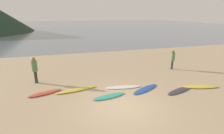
{
  "coord_description": "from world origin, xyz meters",
  "views": [
    {
      "loc": [
        -2.76,
        -7.56,
        4.6
      ],
      "look_at": [
        0.95,
        4.93,
        0.6
      ],
      "focal_mm": 28.05,
      "sensor_mm": 36.0,
      "label": 1
    }
  ],
  "objects": [
    {
      "name": "surfboard_2",
      "position": [
        -0.33,
        1.23,
        0.04
      ],
      "size": [
        2.08,
        0.94,
        0.08
      ],
      "primitive_type": "ellipsoid",
      "rotation": [
        0.0,
        0.0,
        0.19
      ],
      "color": "teal",
      "rests_on": "ground"
    },
    {
      "name": "ground_plane",
      "position": [
        0.0,
        10.0,
        -0.1
      ],
      "size": [
        120.0,
        120.0,
        0.2
      ],
      "primitive_type": "cube",
      "color": "tan",
      "rests_on": "ground"
    },
    {
      "name": "surfboard_3",
      "position": [
        0.9,
        2.23,
        0.03
      ],
      "size": [
        2.38,
        0.83,
        0.07
      ],
      "primitive_type": "ellipsoid",
      "rotation": [
        0.0,
        0.0,
        -0.14
      ],
      "color": "silver",
      "rests_on": "ground"
    },
    {
      "name": "surfboard_4",
      "position": [
        2.15,
        1.55,
        0.03
      ],
      "size": [
        2.29,
        1.53,
        0.07
      ],
      "primitive_type": "ellipsoid",
      "rotation": [
        0.0,
        0.0,
        0.47
      ],
      "color": "#1E479E",
      "rests_on": "ground"
    },
    {
      "name": "person_1",
      "position": [
        -4.57,
        4.72,
        1.08
      ],
      "size": [
        0.37,
        0.37,
        1.82
      ],
      "rotation": [
        0.0,
        0.0,
        2.16
      ],
      "color": "#2D2D38",
      "rests_on": "ground"
    },
    {
      "name": "surfboard_5",
      "position": [
        4.11,
        0.77,
        0.03
      ],
      "size": [
        2.3,
        1.23,
        0.06
      ],
      "primitive_type": "ellipsoid",
      "rotation": [
        0.0,
        0.0,
        0.33
      ],
      "color": "#333338",
      "rests_on": "ground"
    },
    {
      "name": "surfboard_1",
      "position": [
        -2.07,
        2.65,
        0.05
      ],
      "size": [
        2.63,
        0.92,
        0.09
      ],
      "primitive_type": "ellipsoid",
      "rotation": [
        0.0,
        0.0,
        0.18
      ],
      "color": "yellow",
      "rests_on": "ground"
    },
    {
      "name": "surfboard_0",
      "position": [
        -3.9,
        2.72,
        0.05
      ],
      "size": [
        2.03,
        1.1,
        0.1
      ],
      "primitive_type": "ellipsoid",
      "rotation": [
        0.0,
        0.0,
        0.32
      ],
      "color": "#D84C38",
      "rests_on": "ground"
    },
    {
      "name": "surfboard_6",
      "position": [
        5.73,
        0.84,
        0.05
      ],
      "size": [
        2.38,
        1.13,
        0.1
      ],
      "primitive_type": "ellipsoid",
      "rotation": [
        0.0,
        0.0,
        -0.26
      ],
      "color": "yellow",
      "rests_on": "ground"
    },
    {
      "name": "ocean_water",
      "position": [
        0.0,
        63.35,
        0.0
      ],
      "size": [
        140.0,
        100.0,
        0.01
      ],
      "primitive_type": "cube",
      "color": "slate",
      "rests_on": "ground"
    },
    {
      "name": "person_0",
      "position": [
        6.27,
        4.76,
        0.96
      ],
      "size": [
        0.33,
        0.33,
        1.64
      ],
      "rotation": [
        0.0,
        0.0,
        2.29
      ],
      "color": "#2D2D38",
      "rests_on": "ground"
    }
  ]
}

